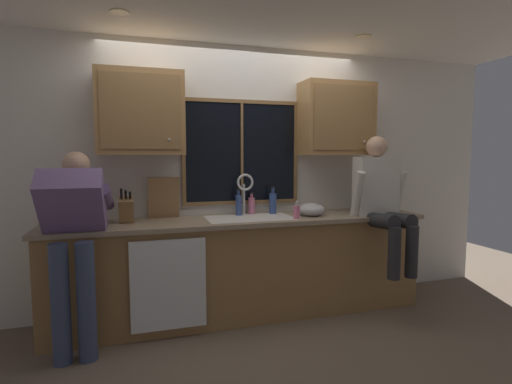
% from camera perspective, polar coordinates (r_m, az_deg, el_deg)
% --- Properties ---
extents(back_wall, '(5.80, 0.12, 2.55)m').
position_cam_1_polar(back_wall, '(3.93, -3.19, 2.11)').
color(back_wall, silver).
rests_on(back_wall, floor).
extents(ceiling_downlight_left, '(0.14, 0.14, 0.01)m').
position_cam_1_polar(ceiling_downlight_left, '(3.32, -19.24, 23.46)').
color(ceiling_downlight_left, '#FFEAB2').
extents(ceiling_downlight_right, '(0.14, 0.14, 0.01)m').
position_cam_1_polar(ceiling_downlight_right, '(3.85, 15.34, 20.95)').
color(ceiling_downlight_right, '#FFEAB2').
extents(window_glass, '(1.10, 0.02, 0.95)m').
position_cam_1_polar(window_glass, '(3.87, -2.10, 5.77)').
color(window_glass, black).
extents(window_frame_top, '(1.17, 0.02, 0.04)m').
position_cam_1_polar(window_frame_top, '(3.89, -2.09, 13.04)').
color(window_frame_top, brown).
extents(window_frame_bottom, '(1.17, 0.02, 0.04)m').
position_cam_1_polar(window_frame_bottom, '(3.89, -2.04, -1.50)').
color(window_frame_bottom, brown).
extents(window_frame_left, '(0.03, 0.02, 0.95)m').
position_cam_1_polar(window_frame_left, '(3.75, -10.51, 5.70)').
color(window_frame_left, brown).
extents(window_frame_right, '(0.03, 0.02, 0.95)m').
position_cam_1_polar(window_frame_right, '(4.04, 5.77, 5.73)').
color(window_frame_right, brown).
extents(window_mullion_center, '(0.02, 0.02, 0.95)m').
position_cam_1_polar(window_mullion_center, '(3.86, -2.06, 5.77)').
color(window_mullion_center, brown).
extents(lower_cabinet_run, '(3.40, 0.58, 0.88)m').
position_cam_1_polar(lower_cabinet_run, '(3.74, -1.82, -11.08)').
color(lower_cabinet_run, olive).
rests_on(lower_cabinet_run, floor).
extents(countertop, '(3.46, 0.62, 0.04)m').
position_cam_1_polar(countertop, '(3.61, -1.76, -4.16)').
color(countertop, gray).
rests_on(countertop, lower_cabinet_run).
extents(dishwasher_front, '(0.60, 0.02, 0.74)m').
position_cam_1_polar(dishwasher_front, '(3.32, -12.57, -13.05)').
color(dishwasher_front, white).
extents(upper_cabinet_left, '(0.73, 0.36, 0.72)m').
position_cam_1_polar(upper_cabinet_left, '(3.60, -16.40, 10.93)').
color(upper_cabinet_left, '#A87A47').
extents(upper_cabinet_right, '(0.73, 0.36, 0.72)m').
position_cam_1_polar(upper_cabinet_right, '(4.08, 11.61, 10.35)').
color(upper_cabinet_right, '#A87A47').
extents(sink, '(0.80, 0.46, 0.21)m').
position_cam_1_polar(sink, '(3.65, -0.89, -5.29)').
color(sink, white).
rests_on(sink, lower_cabinet_run).
extents(faucet, '(0.18, 0.09, 0.40)m').
position_cam_1_polar(faucet, '(3.78, -1.54, 0.44)').
color(faucet, silver).
rests_on(faucet, countertop).
extents(person_standing, '(0.53, 0.70, 1.53)m').
position_cam_1_polar(person_standing, '(3.23, -24.96, -4.91)').
color(person_standing, '#384260').
rests_on(person_standing, floor).
extents(person_sitting_on_counter, '(0.54, 0.61, 1.26)m').
position_cam_1_polar(person_sitting_on_counter, '(3.89, 17.80, -0.70)').
color(person_sitting_on_counter, '#262628').
rests_on(person_sitting_on_counter, countertop).
extents(knife_block, '(0.12, 0.18, 0.32)m').
position_cam_1_polar(knife_block, '(3.53, -18.34, -2.54)').
color(knife_block, olive).
rests_on(knife_block, countertop).
extents(cutting_board, '(0.28, 0.10, 0.38)m').
position_cam_1_polar(cutting_board, '(3.69, -13.28, -0.82)').
color(cutting_board, '#997047').
rests_on(cutting_board, countertop).
extents(mixing_bowl, '(0.26, 0.26, 0.13)m').
position_cam_1_polar(mixing_bowl, '(3.80, 8.03, -2.56)').
color(mixing_bowl, '#B7B7BC').
rests_on(mixing_bowl, countertop).
extents(soap_dispenser, '(0.06, 0.07, 0.17)m').
position_cam_1_polar(soap_dispenser, '(3.59, 5.92, -2.89)').
color(soap_dispenser, pink).
rests_on(soap_dispenser, countertop).
extents(bottle_green_glass, '(0.07, 0.07, 0.27)m').
position_cam_1_polar(bottle_green_glass, '(3.88, 2.47, -1.57)').
color(bottle_green_glass, '#334C8C').
rests_on(bottle_green_glass, countertop).
extents(bottle_tall_clear, '(0.06, 0.06, 0.26)m').
position_cam_1_polar(bottle_tall_clear, '(3.76, -2.55, -1.85)').
color(bottle_tall_clear, '#334C8C').
rests_on(bottle_tall_clear, countertop).
extents(bottle_amber_small, '(0.06, 0.06, 0.21)m').
position_cam_1_polar(bottle_amber_small, '(3.86, -0.66, -1.92)').
color(bottle_amber_small, pink).
rests_on(bottle_amber_small, countertop).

